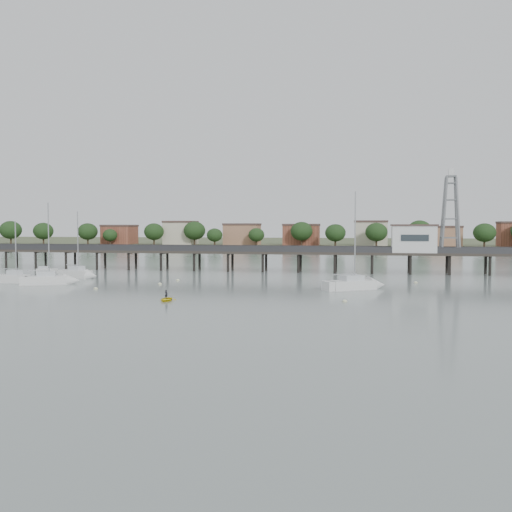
{
  "coord_description": "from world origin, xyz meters",
  "views": [
    {
      "loc": [
        16.29,
        -50.61,
        8.94
      ],
      "look_at": [
        -1.69,
        42.0,
        4.0
      ],
      "focal_mm": 40.0,
      "sensor_mm": 36.0,
      "label": 1
    }
  ],
  "objects_px": {
    "lattice_tower": "(450,215)",
    "sailboat_b": "(81,274)",
    "pier": "(282,252)",
    "white_tender": "(46,271)",
    "sailboat_a": "(55,280)",
    "sailboat_c": "(361,285)",
    "yellow_dinghy": "(166,301)",
    "sailboat_f": "(19,279)"
  },
  "relations": [
    {
      "from": "lattice_tower",
      "to": "sailboat_b",
      "type": "height_order",
      "value": "lattice_tower"
    },
    {
      "from": "pier",
      "to": "white_tender",
      "type": "relative_size",
      "value": 38.23
    },
    {
      "from": "sailboat_a",
      "to": "sailboat_c",
      "type": "bearing_deg",
      "value": -23.57
    },
    {
      "from": "pier",
      "to": "yellow_dinghy",
      "type": "bearing_deg",
      "value": -98.91
    },
    {
      "from": "lattice_tower",
      "to": "sailboat_a",
      "type": "height_order",
      "value": "lattice_tower"
    },
    {
      "from": "pier",
      "to": "yellow_dinghy",
      "type": "distance_m",
      "value": 46.74
    },
    {
      "from": "lattice_tower",
      "to": "yellow_dinghy",
      "type": "distance_m",
      "value": 61.15
    },
    {
      "from": "pier",
      "to": "white_tender",
      "type": "bearing_deg",
      "value": -164.38
    },
    {
      "from": "yellow_dinghy",
      "to": "pier",
      "type": "bearing_deg",
      "value": 76.12
    },
    {
      "from": "pier",
      "to": "sailboat_b",
      "type": "bearing_deg",
      "value": -147.95
    },
    {
      "from": "white_tender",
      "to": "sailboat_a",
      "type": "bearing_deg",
      "value": -49.3
    },
    {
      "from": "yellow_dinghy",
      "to": "sailboat_b",
      "type": "bearing_deg",
      "value": 128.78
    },
    {
      "from": "lattice_tower",
      "to": "sailboat_f",
      "type": "xyz_separation_m",
      "value": [
        -69.0,
        -29.9,
        -10.44
      ]
    },
    {
      "from": "sailboat_c",
      "to": "white_tender",
      "type": "relative_size",
      "value": 3.73
    },
    {
      "from": "sailboat_c",
      "to": "yellow_dinghy",
      "type": "relative_size",
      "value": 5.23
    },
    {
      "from": "sailboat_b",
      "to": "yellow_dinghy",
      "type": "relative_size",
      "value": 4.31
    },
    {
      "from": "lattice_tower",
      "to": "white_tender",
      "type": "distance_m",
      "value": 76.69
    },
    {
      "from": "sailboat_a",
      "to": "sailboat_b",
      "type": "bearing_deg",
      "value": 70.54
    },
    {
      "from": "sailboat_a",
      "to": "sailboat_c",
      "type": "xyz_separation_m",
      "value": [
        46.42,
        1.97,
        -0.01
      ]
    },
    {
      "from": "sailboat_c",
      "to": "yellow_dinghy",
      "type": "height_order",
      "value": "sailboat_c"
    },
    {
      "from": "pier",
      "to": "sailboat_b",
      "type": "distance_m",
      "value": 37.95
    },
    {
      "from": "sailboat_a",
      "to": "white_tender",
      "type": "xyz_separation_m",
      "value": [
        -12.61,
        18.42,
        -0.19
      ]
    },
    {
      "from": "sailboat_f",
      "to": "white_tender",
      "type": "distance_m",
      "value": 18.72
    },
    {
      "from": "sailboat_c",
      "to": "yellow_dinghy",
      "type": "distance_m",
      "value": 28.69
    },
    {
      "from": "pier",
      "to": "sailboat_a",
      "type": "relative_size",
      "value": 11.34
    },
    {
      "from": "sailboat_f",
      "to": "lattice_tower",
      "type": "bearing_deg",
      "value": 28.13
    },
    {
      "from": "sailboat_c",
      "to": "sailboat_f",
      "type": "bearing_deg",
      "value": 147.9
    },
    {
      "from": "lattice_tower",
      "to": "white_tender",
      "type": "xyz_separation_m",
      "value": [
        -74.97,
        -12.15,
        -10.65
      ]
    },
    {
      "from": "sailboat_b",
      "to": "sailboat_f",
      "type": "bearing_deg",
      "value": -102.79
    },
    {
      "from": "lattice_tower",
      "to": "sailboat_a",
      "type": "bearing_deg",
      "value": -153.88
    },
    {
      "from": "sailboat_a",
      "to": "yellow_dinghy",
      "type": "xyz_separation_m",
      "value": [
        23.64,
        -15.45,
        -0.64
      ]
    },
    {
      "from": "sailboat_c",
      "to": "white_tender",
      "type": "bearing_deg",
      "value": 130.93
    },
    {
      "from": "sailboat_b",
      "to": "sailboat_a",
      "type": "bearing_deg",
      "value": -67.24
    },
    {
      "from": "sailboat_b",
      "to": "white_tender",
      "type": "xyz_separation_m",
      "value": [
        -11.41,
        7.92,
        -0.19
      ]
    },
    {
      "from": "sailboat_b",
      "to": "sailboat_c",
      "type": "xyz_separation_m",
      "value": [
        47.63,
        -8.52,
        -0.01
      ]
    },
    {
      "from": "white_tender",
      "to": "lattice_tower",
      "type": "bearing_deg",
      "value": 15.5
    },
    {
      "from": "pier",
      "to": "sailboat_c",
      "type": "bearing_deg",
      "value": -61.43
    },
    {
      "from": "pier",
      "to": "white_tender",
      "type": "xyz_separation_m",
      "value": [
        -43.47,
        -12.15,
        -3.34
      ]
    },
    {
      "from": "sailboat_c",
      "to": "sailboat_a",
      "type": "bearing_deg",
      "value": 148.93
    },
    {
      "from": "sailboat_b",
      "to": "lattice_tower",
      "type": "bearing_deg",
      "value": 33.75
    },
    {
      "from": "lattice_tower",
      "to": "yellow_dinghy",
      "type": "bearing_deg",
      "value": -130.07
    },
    {
      "from": "sailboat_b",
      "to": "yellow_dinghy",
      "type": "xyz_separation_m",
      "value": [
        24.84,
        -25.95,
        -0.65
      ]
    }
  ]
}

